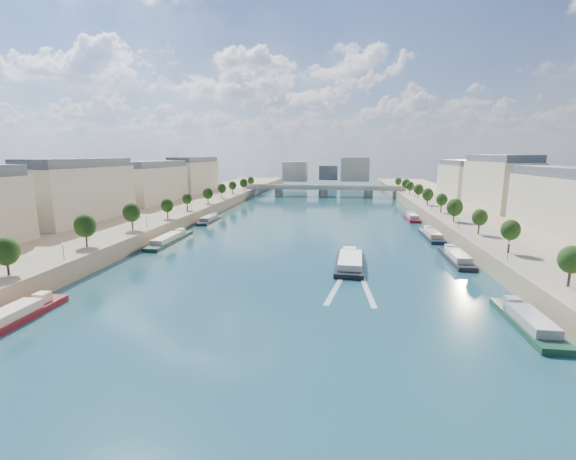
% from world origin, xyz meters
% --- Properties ---
extents(ground, '(700.00, 700.00, 0.00)m').
position_xyz_m(ground, '(0.00, 100.00, 0.00)').
color(ground, '#0D3739').
rests_on(ground, ground).
extents(quay_left, '(44.00, 520.00, 5.00)m').
position_xyz_m(quay_left, '(-72.00, 100.00, 2.50)').
color(quay_left, '#9E8460').
rests_on(quay_left, ground).
extents(quay_right, '(44.00, 520.00, 5.00)m').
position_xyz_m(quay_right, '(72.00, 100.00, 2.50)').
color(quay_right, '#9E8460').
rests_on(quay_right, ground).
extents(pave_left, '(14.00, 520.00, 0.10)m').
position_xyz_m(pave_left, '(-57.00, 100.00, 5.05)').
color(pave_left, gray).
rests_on(pave_left, quay_left).
extents(pave_right, '(14.00, 520.00, 0.10)m').
position_xyz_m(pave_right, '(57.00, 100.00, 5.05)').
color(pave_right, gray).
rests_on(pave_right, quay_right).
extents(trees_left, '(4.80, 268.80, 8.26)m').
position_xyz_m(trees_left, '(-55.00, 102.00, 10.48)').
color(trees_left, '#382B1E').
rests_on(trees_left, ground).
extents(trees_right, '(4.80, 268.80, 8.26)m').
position_xyz_m(trees_right, '(55.00, 110.00, 10.48)').
color(trees_right, '#382B1E').
rests_on(trees_right, ground).
extents(lamps_left, '(0.36, 200.36, 4.28)m').
position_xyz_m(lamps_left, '(-52.50, 90.00, 7.78)').
color(lamps_left, black).
rests_on(lamps_left, ground).
extents(lamps_right, '(0.36, 200.36, 4.28)m').
position_xyz_m(lamps_right, '(52.50, 105.00, 7.78)').
color(lamps_right, black).
rests_on(lamps_right, ground).
extents(buildings_left, '(16.00, 226.00, 23.20)m').
position_xyz_m(buildings_left, '(-85.00, 112.00, 16.45)').
color(buildings_left, beige).
rests_on(buildings_left, ground).
extents(buildings_right, '(16.00, 226.00, 23.20)m').
position_xyz_m(buildings_right, '(85.00, 112.00, 16.45)').
color(buildings_right, beige).
rests_on(buildings_right, ground).
extents(skyline, '(79.00, 42.00, 22.00)m').
position_xyz_m(skyline, '(3.19, 319.52, 14.66)').
color(skyline, beige).
rests_on(skyline, ground).
extents(bridge, '(112.00, 12.00, 8.15)m').
position_xyz_m(bridge, '(0.00, 226.48, 5.08)').
color(bridge, '#C1B79E').
rests_on(bridge, ground).
extents(tour_barge, '(8.55, 26.07, 3.64)m').
position_xyz_m(tour_barge, '(15.44, 52.04, 0.93)').
color(tour_barge, black).
rests_on(tour_barge, ground).
extents(wake, '(10.75, 26.02, 0.04)m').
position_xyz_m(wake, '(15.44, 35.38, 0.02)').
color(wake, silver).
rests_on(wake, ground).
extents(moored_barges_left, '(5.00, 154.90, 3.60)m').
position_xyz_m(moored_barges_left, '(-45.50, 45.08, 0.84)').
color(moored_barges_left, '#191937').
rests_on(moored_barges_left, ground).
extents(moored_barges_right, '(5.00, 165.75, 3.60)m').
position_xyz_m(moored_barges_right, '(45.50, 55.98, 0.84)').
color(moored_barges_right, black).
rests_on(moored_barges_right, ground).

